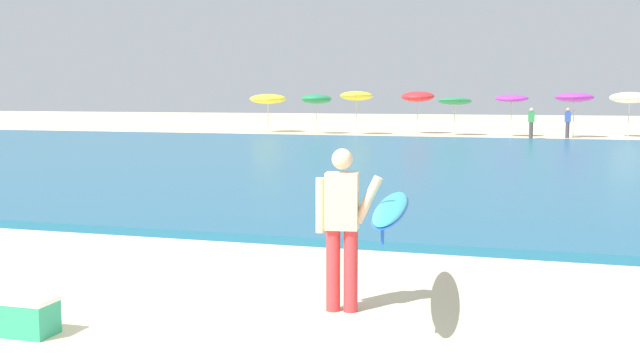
{
  "coord_description": "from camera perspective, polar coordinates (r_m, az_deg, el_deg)",
  "views": [
    {
      "loc": [
        3.32,
        -6.61,
        2.29
      ],
      "look_at": [
        0.23,
        3.58,
        1.1
      ],
      "focal_mm": 43.2,
      "sensor_mm": 36.0,
      "label": 1
    }
  ],
  "objects": [
    {
      "name": "ground_plane",
      "position": [
        7.74,
        -9.53,
        -10.93
      ],
      "size": [
        160.0,
        160.0,
        0.0
      ],
      "primitive_type": "plane",
      "color": "beige"
    },
    {
      "name": "sea",
      "position": [
        25.19,
        9.23,
        1.25
      ],
      "size": [
        120.0,
        28.0,
        0.14
      ],
      "primitive_type": "cube",
      "color": "#1E6084",
      "rests_on": "ground"
    },
    {
      "name": "surfer_with_board",
      "position": [
        8.03,
        3.53,
        -2.62
      ],
      "size": [
        1.13,
        2.84,
        1.73
      ],
      "color": "red",
      "rests_on": "ground"
    },
    {
      "name": "beach_umbrella_0",
      "position": [
        46.66,
        -3.87,
        6.01
      ],
      "size": [
        2.2,
        2.21,
        2.3
      ],
      "color": "beige",
      "rests_on": "ground"
    },
    {
      "name": "beach_umbrella_1",
      "position": [
        44.47,
        -0.28,
        6.01
      ],
      "size": [
        1.76,
        1.78,
        2.31
      ],
      "color": "beige",
      "rests_on": "ground"
    },
    {
      "name": "beach_umbrella_2",
      "position": [
        43.97,
        2.72,
        6.24
      ],
      "size": [
        1.87,
        1.89,
        2.49
      ],
      "color": "beige",
      "rests_on": "ground"
    },
    {
      "name": "beach_umbrella_3",
      "position": [
        44.99,
        7.25,
        6.15
      ],
      "size": [
        1.92,
        1.95,
        2.5
      ],
      "color": "beige",
      "rests_on": "ground"
    },
    {
      "name": "beach_umbrella_4",
      "position": [
        43.54,
        9.95,
        5.77
      ],
      "size": [
        1.88,
        1.91,
        2.17
      ],
      "color": "beige",
      "rests_on": "ground"
    },
    {
      "name": "beach_umbrella_5",
      "position": [
        42.82,
        14.01,
        5.89
      ],
      "size": [
        1.78,
        1.8,
        2.3
      ],
      "color": "beige",
      "rests_on": "ground"
    },
    {
      "name": "beach_umbrella_6",
      "position": [
        42.78,
        18.33,
        5.83
      ],
      "size": [
        1.98,
        1.99,
        2.36
      ],
      "color": "beige",
      "rests_on": "ground"
    },
    {
      "name": "beach_umbrella_7",
      "position": [
        44.37,
        21.96,
        5.68
      ],
      "size": [
        2.05,
        2.06,
        2.4
      ],
      "color": "beige",
      "rests_on": "ground"
    },
    {
      "name": "beachgoer_near_row_left",
      "position": [
        40.98,
        15.38,
        4.15
      ],
      "size": [
        0.32,
        0.2,
        1.58
      ],
      "color": "#383842",
      "rests_on": "ground"
    },
    {
      "name": "beachgoer_near_row_mid",
      "position": [
        42.02,
        17.87,
        4.12
      ],
      "size": [
        0.32,
        0.2,
        1.58
      ],
      "color": "#383842",
      "rests_on": "ground"
    },
    {
      "name": "cooler_box",
      "position": [
        7.95,
        -20.75,
        -9.4
      ],
      "size": [
        0.49,
        0.35,
        0.37
      ],
      "color": "#2D9E75",
      "rests_on": "ground"
    }
  ]
}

